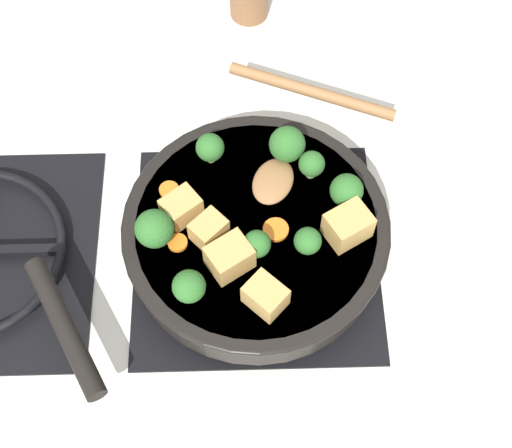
# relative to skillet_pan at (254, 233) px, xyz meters

# --- Properties ---
(ground_plane) EXTENTS (2.40, 2.40, 0.00)m
(ground_plane) POSITION_rel_skillet_pan_xyz_m (0.00, -0.00, -0.05)
(ground_plane) COLOR silver
(front_burner_grate) EXTENTS (0.31, 0.31, 0.03)m
(front_burner_grate) POSITION_rel_skillet_pan_xyz_m (0.00, -0.00, -0.04)
(front_burner_grate) COLOR black
(front_burner_grate) RESTS_ON ground_plane
(skillet_pan) EXTENTS (0.37, 0.43, 0.05)m
(skillet_pan) POSITION_rel_skillet_pan_xyz_m (0.00, 0.00, 0.00)
(skillet_pan) COLOR black
(skillet_pan) RESTS_ON front_burner_grate
(wooden_spoon) EXTENTS (0.23, 0.22, 0.02)m
(wooden_spoon) POSITION_rel_skillet_pan_xyz_m (0.13, -0.06, 0.03)
(wooden_spoon) COLOR olive
(wooden_spoon) RESTS_ON skillet_pan
(tofu_cube_center_large) EXTENTS (0.05, 0.06, 0.03)m
(tofu_cube_center_large) POSITION_rel_skillet_pan_xyz_m (-0.10, -0.01, 0.04)
(tofu_cube_center_large) COLOR tan
(tofu_cube_center_large) RESTS_ON skillet_pan
(tofu_cube_near_handle) EXTENTS (0.06, 0.06, 0.04)m
(tofu_cube_near_handle) POSITION_rel_skillet_pan_xyz_m (-0.01, -0.11, 0.04)
(tofu_cube_near_handle) COLOR tan
(tofu_cube_near_handle) RESTS_ON skillet_pan
(tofu_cube_east_chunk) EXTENTS (0.06, 0.06, 0.04)m
(tofu_cube_east_chunk) POSITION_rel_skillet_pan_xyz_m (-0.05, 0.03, 0.04)
(tofu_cube_east_chunk) COLOR tan
(tofu_cube_east_chunk) RESTS_ON skillet_pan
(tofu_cube_west_chunk) EXTENTS (0.05, 0.05, 0.03)m
(tofu_cube_west_chunk) POSITION_rel_skillet_pan_xyz_m (0.02, 0.09, 0.04)
(tofu_cube_west_chunk) COLOR tan
(tofu_cube_west_chunk) RESTS_ON skillet_pan
(tofu_cube_back_piece) EXTENTS (0.05, 0.05, 0.03)m
(tofu_cube_back_piece) POSITION_rel_skillet_pan_xyz_m (-0.01, 0.05, 0.04)
(tofu_cube_back_piece) COLOR tan
(tofu_cube_back_piece) RESTS_ON skillet_pan
(broccoli_floret_near_spoon) EXTENTS (0.03, 0.03, 0.04)m
(broccoli_floret_near_spoon) POSITION_rel_skillet_pan_xyz_m (-0.03, -0.06, 0.05)
(broccoli_floret_near_spoon) COLOR #709956
(broccoli_floret_near_spoon) RESTS_ON skillet_pan
(broccoli_floret_center_top) EXTENTS (0.04, 0.04, 0.04)m
(broccoli_floret_center_top) POSITION_rel_skillet_pan_xyz_m (0.10, 0.05, 0.05)
(broccoli_floret_center_top) COLOR #709956
(broccoli_floret_center_top) RESTS_ON skillet_pan
(broccoli_floret_east_rim) EXTENTS (0.04, 0.04, 0.05)m
(broccoli_floret_east_rim) POSITION_rel_skillet_pan_xyz_m (0.03, -0.11, 0.05)
(broccoli_floret_east_rim) COLOR #709956
(broccoli_floret_east_rim) RESTS_ON skillet_pan
(broccoli_floret_west_rim) EXTENTS (0.05, 0.05, 0.05)m
(broccoli_floret_west_rim) POSITION_rel_skillet_pan_xyz_m (-0.02, 0.11, 0.05)
(broccoli_floret_west_rim) COLOR #709956
(broccoli_floret_west_rim) RESTS_ON skillet_pan
(broccoli_floret_north_edge) EXTENTS (0.03, 0.03, 0.04)m
(broccoli_floret_north_edge) POSITION_rel_skillet_pan_xyz_m (0.07, -0.07, 0.05)
(broccoli_floret_north_edge) COLOR #709956
(broccoli_floret_north_edge) RESTS_ON skillet_pan
(broccoli_floret_south_cluster) EXTENTS (0.04, 0.04, 0.05)m
(broccoli_floret_south_cluster) POSITION_rel_skillet_pan_xyz_m (0.10, -0.04, 0.05)
(broccoli_floret_south_cluster) COLOR #709956
(broccoli_floret_south_cluster) RESTS_ON skillet_pan
(broccoli_floret_mid_floret) EXTENTS (0.04, 0.04, 0.05)m
(broccoli_floret_mid_floret) POSITION_rel_skillet_pan_xyz_m (-0.09, 0.07, 0.05)
(broccoli_floret_mid_floret) COLOR #709956
(broccoli_floret_mid_floret) RESTS_ON skillet_pan
(broccoli_floret_small_inner) EXTENTS (0.03, 0.03, 0.04)m
(broccoli_floret_small_inner) POSITION_rel_skillet_pan_xyz_m (-0.04, -0.01, 0.05)
(broccoli_floret_small_inner) COLOR #709956
(broccoli_floret_small_inner) RESTS_ON skillet_pan
(carrot_slice_orange_thin) EXTENTS (0.02, 0.02, 0.01)m
(carrot_slice_orange_thin) POSITION_rel_skillet_pan_xyz_m (-0.02, 0.09, 0.02)
(carrot_slice_orange_thin) COLOR orange
(carrot_slice_orange_thin) RESTS_ON skillet_pan
(carrot_slice_near_center) EXTENTS (0.03, 0.03, 0.01)m
(carrot_slice_near_center) POSITION_rel_skillet_pan_xyz_m (-0.01, -0.03, 0.02)
(carrot_slice_near_center) COLOR orange
(carrot_slice_near_center) RESTS_ON skillet_pan
(carrot_slice_edge_slice) EXTENTS (0.02, 0.02, 0.01)m
(carrot_slice_edge_slice) POSITION_rel_skillet_pan_xyz_m (0.05, 0.10, 0.02)
(carrot_slice_edge_slice) COLOR orange
(carrot_slice_edge_slice) RESTS_ON skillet_pan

